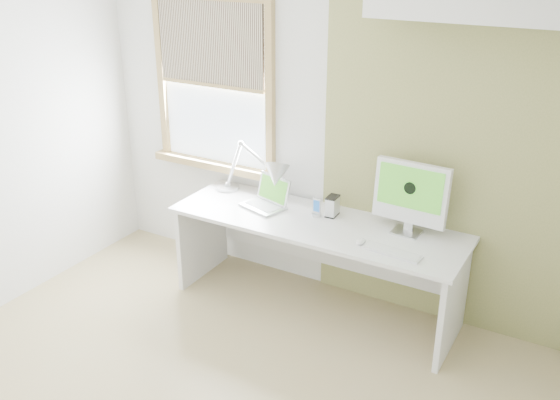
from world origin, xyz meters
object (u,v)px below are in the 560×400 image
Objects in this scene: desk_lamp at (266,175)px; laptop at (267,199)px; external_drive at (332,206)px; imac at (411,194)px; desk at (319,242)px.

desk_lamp is 0.19m from laptop.
desk_lamp is 2.01× the size of laptop.
imac reaches higher than external_drive.
external_drive reaches higher than desk.
imac reaches higher than desk_lamp.
desk_lamp is 1.46× the size of imac.
laptop is at bearing 179.47° from desk.
desk is 14.21× the size of external_drive.
desk is at bearing -5.10° from desk_lamp.
desk_lamp reaches higher than desk.
external_drive is (0.54, 0.05, -0.16)m from desk_lamp.
desk is 0.65m from desk_lamp.
external_drive is (0.05, 0.09, 0.27)m from desk.
desk_lamp reaches higher than laptop.
external_drive is 0.62m from imac.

